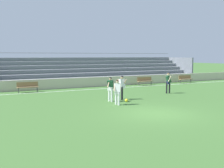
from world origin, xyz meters
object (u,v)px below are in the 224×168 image
(bench_near_wall_gap, at_px, (185,78))
(player_dark_on_ball, at_px, (110,87))
(player_white_dropping_back, at_px, (117,90))
(soccer_ball, at_px, (126,100))
(bleacher_stand, at_px, (97,70))
(bench_centre_sideline, at_px, (145,80))
(player_dark_challenging, at_px, (168,81))
(player_white_pressing_high, at_px, (122,85))
(bench_near_bin, at_px, (28,86))

(bench_near_wall_gap, distance_m, player_dark_on_ball, 15.30)
(player_white_dropping_back, bearing_deg, soccer_ball, 33.30)
(bleacher_stand, height_order, player_white_dropping_back, bleacher_stand)
(player_dark_on_ball, distance_m, soccer_ball, 1.42)
(bench_centre_sideline, height_order, player_dark_challenging, player_dark_challenging)
(player_white_dropping_back, xyz_separation_m, player_white_pressing_high, (1.29, 1.71, 0.07))
(player_white_dropping_back, bearing_deg, player_dark_on_ball, 83.00)
(bench_near_bin, xyz_separation_m, player_dark_on_ball, (4.29, -7.41, 0.47))
(player_dark_on_ball, height_order, player_white_pressing_high, player_white_pressing_high)
(bleacher_stand, bearing_deg, soccer_ball, -104.61)
(bench_near_wall_gap, bearing_deg, player_dark_on_ball, -151.03)
(bleacher_stand, height_order, soccer_ball, bleacher_stand)
(bench_near_bin, height_order, player_dark_challenging, player_dark_challenging)
(bench_near_wall_gap, xyz_separation_m, player_white_pressing_high, (-12.25, -7.01, 0.49))
(player_white_pressing_high, bearing_deg, player_white_dropping_back, -127.05)
(bench_centre_sideline, bearing_deg, bench_near_bin, 180.00)
(bleacher_stand, distance_m, soccer_ball, 13.08)
(player_white_pressing_high, distance_m, player_dark_challenging, 5.13)
(bench_near_bin, bearing_deg, player_dark_on_ball, -59.95)
(bench_near_bin, height_order, player_dark_on_ball, player_dark_on_ball)
(bench_near_wall_gap, height_order, player_white_pressing_high, player_white_pressing_high)
(player_white_dropping_back, bearing_deg, bench_near_wall_gap, 32.78)
(bleacher_stand, distance_m, player_dark_on_ball, 12.70)
(bench_near_wall_gap, xyz_separation_m, soccer_ball, (-12.46, -8.01, -0.44))
(bleacher_stand, distance_m, bench_near_bin, 9.69)
(bench_centre_sideline, xyz_separation_m, soccer_ball, (-6.86, -8.01, -0.44))
(bench_near_wall_gap, xyz_separation_m, player_dark_on_ball, (-13.38, -7.41, 0.47))
(player_dark_on_ball, xyz_separation_m, soccer_ball, (0.92, -0.60, -0.90))
(player_dark_on_ball, bearing_deg, player_white_dropping_back, -97.00)
(bench_centre_sideline, bearing_deg, player_dark_challenging, -105.31)
(bench_near_bin, bearing_deg, player_dark_challenging, -29.63)
(bench_near_wall_gap, height_order, player_white_dropping_back, player_white_dropping_back)
(bench_near_bin, height_order, soccer_ball, bench_near_bin)
(player_dark_on_ball, bearing_deg, bench_near_wall_gap, 28.97)
(player_white_pressing_high, bearing_deg, soccer_ball, -101.88)
(bench_centre_sideline, bearing_deg, player_dark_on_ball, -136.39)
(bench_near_wall_gap, height_order, bench_near_bin, same)
(player_dark_challenging, relative_size, soccer_ball, 7.76)
(bleacher_stand, height_order, bench_near_wall_gap, bleacher_stand)
(bench_centre_sideline, relative_size, player_dark_challenging, 1.05)
(bench_near_wall_gap, bearing_deg, player_white_dropping_back, -147.22)
(player_dark_on_ball, relative_size, player_dark_challenging, 0.99)
(bleacher_stand, bearing_deg, bench_near_wall_gap, -26.42)
(bench_centre_sideline, relative_size, player_white_pressing_high, 1.04)
(player_dark_challenging, bearing_deg, bench_centre_sideline, 74.69)
(bench_centre_sideline, distance_m, bench_near_bin, 12.06)
(bench_near_wall_gap, relative_size, bench_near_bin, 1.00)
(soccer_ball, bearing_deg, bench_centre_sideline, 49.44)
(player_white_pressing_high, bearing_deg, bench_near_bin, 127.69)
(bleacher_stand, relative_size, player_white_dropping_back, 15.16)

